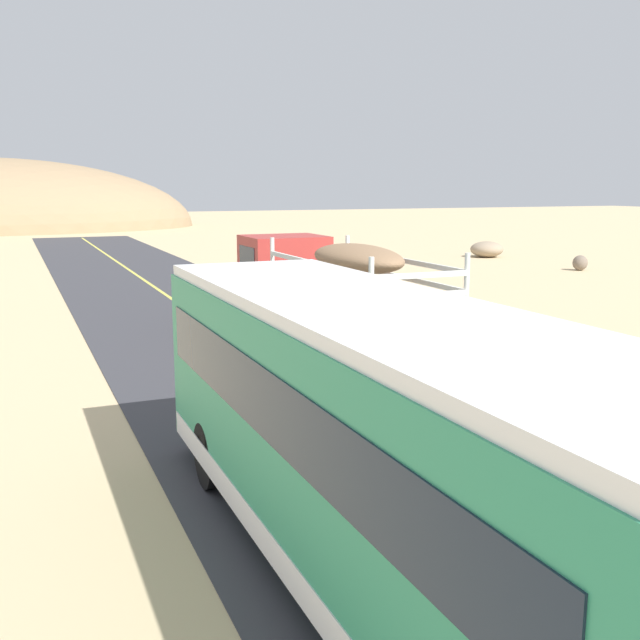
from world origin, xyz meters
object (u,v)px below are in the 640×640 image
Objects in this scene: livestock_truck at (309,278)px; boulder_mid_field at (580,263)px; bus at (377,434)px; boulder_far_horizon at (487,249)px.

livestock_truck reaches higher than boulder_mid_field.
boulder_mid_field is (24.54, 23.77, -1.34)m from bus.
livestock_truck is 4.67× the size of boulder_far_horizon.
bus reaches higher than boulder_far_horizon.
boulder_far_horizon is (-0.19, 8.18, 0.09)m from boulder_mid_field.
bus is 4.81× the size of boulder_far_horizon.
boulder_far_horizon reaches higher than boulder_mid_field.
boulder_mid_field is at bearing 28.20° from livestock_truck.
boulder_mid_field is 8.18m from boulder_far_horizon.
livestock_truck is 27.48m from boulder_far_horizon.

